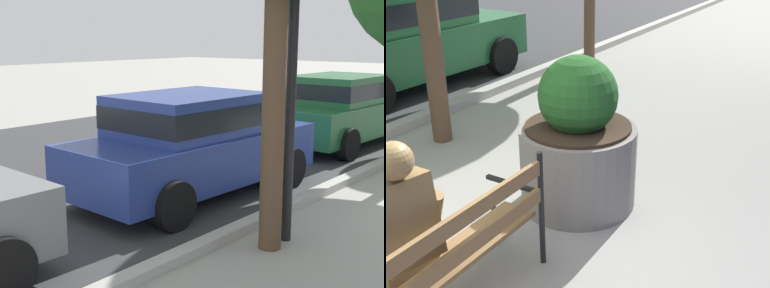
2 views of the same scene
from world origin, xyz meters
TOP-DOWN VIEW (x-y plane):
  - street_surface at (0.00, 7.50)m, footprint 60.00×9.00m
  - curb_stone at (0.00, 2.90)m, footprint 60.00×0.20m
  - parked_car_blue at (-1.59, 4.39)m, footprint 4.16×2.04m
  - parked_car_green at (3.43, 4.39)m, footprint 4.16×2.04m
  - lamp_post at (-2.26, 2.35)m, footprint 0.32×0.32m

SIDE VIEW (x-z plane):
  - street_surface at x=0.00m, z-range 0.00..0.01m
  - curb_stone at x=0.00m, z-range 0.00..0.12m
  - parked_car_blue at x=-1.59m, z-range 0.06..1.62m
  - parked_car_green at x=3.43m, z-range 0.06..1.62m
  - lamp_post at x=-2.26m, z-range 0.60..4.50m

